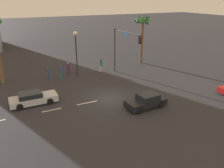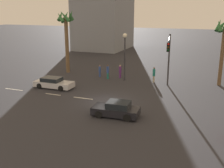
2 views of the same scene
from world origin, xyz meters
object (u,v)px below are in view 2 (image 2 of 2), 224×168
car_1 (53,83)px  pedestrian_0 (154,74)px  car_2 (116,109)px  traffic_signal (169,53)px  streetlamp (125,48)px  pedestrian_2 (120,71)px  palm_tree_1 (224,36)px  pedestrian_1 (108,71)px  pedestrian_3 (100,71)px  palm_tree_0 (66,29)px

car_1 → pedestrian_0: 12.43m
car_2 → car_1: bearing=150.6°
traffic_signal → streetlamp: traffic_signal is taller
pedestrian_0 → pedestrian_2: (-4.71, 0.56, -0.09)m
pedestrian_2 → palm_tree_1: palm_tree_1 is taller
pedestrian_1 → palm_tree_1: 14.82m
car_1 → streetlamp: streetlamp is taller
car_2 → pedestrian_3: (-7.00, 12.53, 0.25)m
pedestrian_1 → palm_tree_0: (-6.92, 1.52, 5.30)m
palm_tree_0 → pedestrian_0: bearing=-4.6°
pedestrian_2 → palm_tree_0: (-8.29, 0.48, 5.36)m
car_1 → pedestrian_3: size_ratio=2.84×
pedestrian_2 → palm_tree_1: 13.46m
pedestrian_0 → pedestrian_2: bearing=173.2°
pedestrian_2 → palm_tree_0: palm_tree_0 is taller
traffic_signal → pedestrian_1: bearing=165.6°
pedestrian_3 → pedestrian_1: bearing=-24.4°
traffic_signal → pedestrian_3: traffic_signal is taller
car_1 → palm_tree_1: (18.16, 8.25, 5.39)m
pedestrian_3 → traffic_signal: bearing=-16.0°
pedestrian_0 → palm_tree_0: (-12.99, 1.05, 5.27)m
car_2 → pedestrian_1: 13.12m
palm_tree_1 → car_1: bearing=-155.6°
traffic_signal → pedestrian_0: 4.62m
streetlamp → pedestrian_0: 4.95m
pedestrian_1 → pedestrian_2: size_ratio=1.05×
pedestrian_1 → pedestrian_2: 1.72m
pedestrian_3 → pedestrian_2: bearing=7.9°
car_1 → palm_tree_1: bearing=24.4°
streetlamp → pedestrian_1: bearing=178.9°
palm_tree_0 → palm_tree_1: (20.74, 0.44, -0.33)m
car_1 → palm_tree_0: 10.02m
streetlamp → pedestrian_2: (-0.98, 1.08, -3.30)m
pedestrian_0 → pedestrian_1: (-6.08, -0.47, -0.02)m
pedestrian_2 → pedestrian_3: size_ratio=1.10×
traffic_signal → pedestrian_2: traffic_signal is taller
palm_tree_0 → palm_tree_1: 20.75m
traffic_signal → pedestrian_0: size_ratio=3.18×
streetlamp → pedestrian_1: streetlamp is taller
pedestrian_0 → pedestrian_1: pedestrian_0 is taller
car_1 → car_2: car_2 is taller
pedestrian_3 → car_2: bearing=-60.8°
pedestrian_3 → palm_tree_0: size_ratio=0.18×
streetlamp → pedestrian_0: streetlamp is taller
pedestrian_3 → palm_tree_1: palm_tree_1 is taller
palm_tree_0 → car_2: bearing=-47.0°
traffic_signal → pedestrian_3: size_ratio=3.77×
car_2 → pedestrian_2: pedestrian_2 is taller
car_1 → palm_tree_1: size_ratio=0.58×
streetlamp → pedestrian_0: bearing=7.9°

